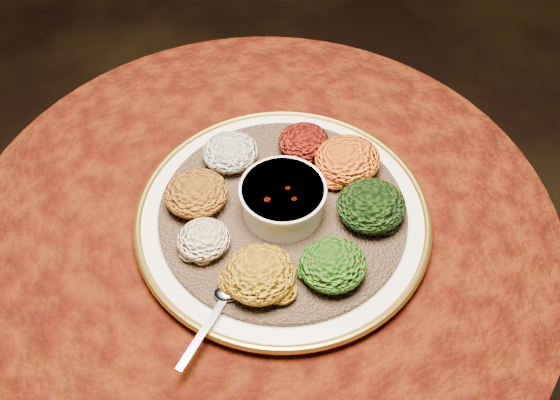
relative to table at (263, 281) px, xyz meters
name	(u,v)px	position (x,y,z in m)	size (l,w,h in m)	color
table	(263,281)	(0.00, 0.00, 0.00)	(0.96, 0.96, 0.73)	black
platter	(283,217)	(0.03, -0.01, 0.19)	(0.56, 0.56, 0.02)	white
injera	(283,213)	(0.03, -0.01, 0.20)	(0.39, 0.39, 0.01)	brown
stew_bowl	(283,198)	(0.03, -0.01, 0.24)	(0.13, 0.13, 0.06)	silver
spoon	(226,297)	(-0.09, -0.13, 0.21)	(0.12, 0.11, 0.01)	silver
portion_ayib	(230,152)	(-0.01, 0.12, 0.23)	(0.09, 0.09, 0.04)	beige
portion_kitfo	(304,141)	(0.11, 0.10, 0.23)	(0.09, 0.08, 0.04)	black
portion_tikil	(348,160)	(0.16, 0.04, 0.23)	(0.11, 0.10, 0.05)	#CC9311
portion_gomen	(371,206)	(0.16, -0.06, 0.23)	(0.11, 0.10, 0.05)	black
portion_mixveg	(333,265)	(0.06, -0.14, 0.23)	(0.10, 0.09, 0.05)	maroon
portion_kik	(260,274)	(-0.04, -0.12, 0.23)	(0.10, 0.10, 0.05)	#B0850F
portion_timatim	(204,239)	(-0.10, -0.03, 0.23)	(0.08, 0.08, 0.04)	maroon
portion_shiro	(196,193)	(-0.09, 0.05, 0.23)	(0.10, 0.10, 0.05)	#975112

